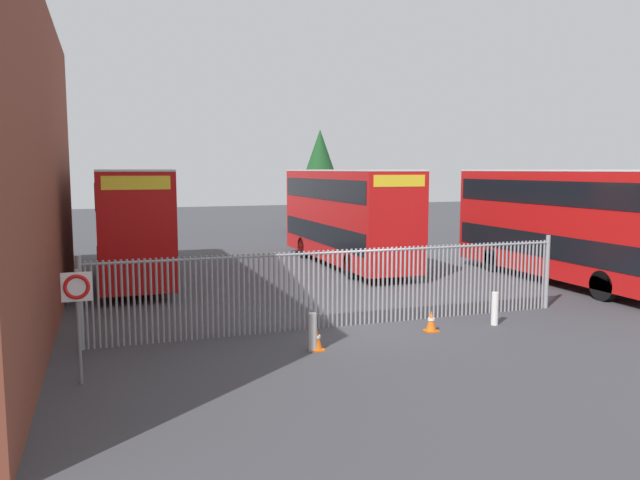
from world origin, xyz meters
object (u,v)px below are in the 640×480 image
at_px(bollard_center_front, 495,309).
at_px(double_decker_bus_behind_fence_left, 346,213).
at_px(double_decker_bus_behind_fence_right, 131,219).
at_px(traffic_cone_mid_forecourt, 431,321).
at_px(speed_limit_sign_post, 77,300).
at_px(double_decker_bus_near_gate, 563,221).
at_px(bollard_near_left, 313,332).
at_px(traffic_cone_by_gate, 317,339).

bearing_deg(bollard_center_front, double_decker_bus_behind_fence_left, 89.85).
height_order(double_decker_bus_behind_fence_right, traffic_cone_mid_forecourt, double_decker_bus_behind_fence_right).
bearing_deg(double_decker_bus_behind_fence_right, speed_limit_sign_post, -97.07).
bearing_deg(double_decker_bus_near_gate, speed_limit_sign_post, -160.53).
bearing_deg(bollard_center_front, speed_limit_sign_post, -173.21).
bearing_deg(traffic_cone_mid_forecourt, bollard_center_front, 0.95).
relative_size(double_decker_bus_near_gate, bollard_near_left, 11.38).
bearing_deg(double_decker_bus_behind_fence_left, speed_limit_sign_post, -130.54).
xyz_separation_m(double_decker_bus_near_gate, traffic_cone_by_gate, (-12.12, -5.53, -2.13)).
height_order(double_decker_bus_near_gate, double_decker_bus_behind_fence_left, same).
bearing_deg(traffic_cone_mid_forecourt, double_decker_bus_behind_fence_left, 79.76).
distance_m(double_decker_bus_behind_fence_right, traffic_cone_mid_forecourt, 13.66).
relative_size(double_decker_bus_near_gate, traffic_cone_mid_forecourt, 18.32).
height_order(bollard_near_left, speed_limit_sign_post, speed_limit_sign_post).
relative_size(double_decker_bus_behind_fence_left, traffic_cone_mid_forecourt, 18.32).
bearing_deg(double_decker_bus_behind_fence_right, bollard_center_front, -50.09).
height_order(bollard_near_left, bollard_center_front, same).
bearing_deg(double_decker_bus_behind_fence_left, double_decker_bus_behind_fence_right, -178.14).
distance_m(double_decker_bus_behind_fence_right, traffic_cone_by_gate, 12.70).
distance_m(bollard_center_front, traffic_cone_by_gate, 5.64).
bearing_deg(traffic_cone_mid_forecourt, bollard_near_left, -169.89).
xyz_separation_m(double_decker_bus_behind_fence_right, bollard_center_front, (9.43, -11.27, -1.95)).
bearing_deg(traffic_cone_by_gate, traffic_cone_mid_forecourt, 9.86).
xyz_separation_m(double_decker_bus_behind_fence_left, double_decker_bus_behind_fence_right, (-9.46, -0.31, 0.00)).
height_order(bollard_near_left, traffic_cone_mid_forecourt, bollard_near_left).
distance_m(bollard_near_left, bollard_center_front, 5.76).
xyz_separation_m(double_decker_bus_behind_fence_right, speed_limit_sign_post, (-1.56, -12.58, -0.65)).
relative_size(bollard_center_front, traffic_cone_by_gate, 1.61).
bearing_deg(double_decker_bus_near_gate, bollard_near_left, -155.54).
bearing_deg(speed_limit_sign_post, double_decker_bus_behind_fence_right, 82.93).
distance_m(bollard_near_left, traffic_cone_by_gate, 0.22).
relative_size(bollard_near_left, traffic_cone_by_gate, 1.61).
bearing_deg(traffic_cone_by_gate, double_decker_bus_behind_fence_right, 107.79).
xyz_separation_m(bollard_near_left, traffic_cone_mid_forecourt, (3.65, 0.65, -0.19)).
relative_size(double_decker_bus_behind_fence_left, traffic_cone_by_gate, 18.32).
height_order(bollard_center_front, traffic_cone_by_gate, bollard_center_front).
bearing_deg(double_decker_bus_behind_fence_right, bollard_near_left, -72.76).
bearing_deg(speed_limit_sign_post, traffic_cone_mid_forecourt, 8.12).
relative_size(traffic_cone_by_gate, traffic_cone_mid_forecourt, 1.00).
relative_size(traffic_cone_mid_forecourt, speed_limit_sign_post, 0.25).
height_order(double_decker_bus_behind_fence_right, traffic_cone_by_gate, double_decker_bus_behind_fence_right).
bearing_deg(speed_limit_sign_post, traffic_cone_by_gate, 6.97).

